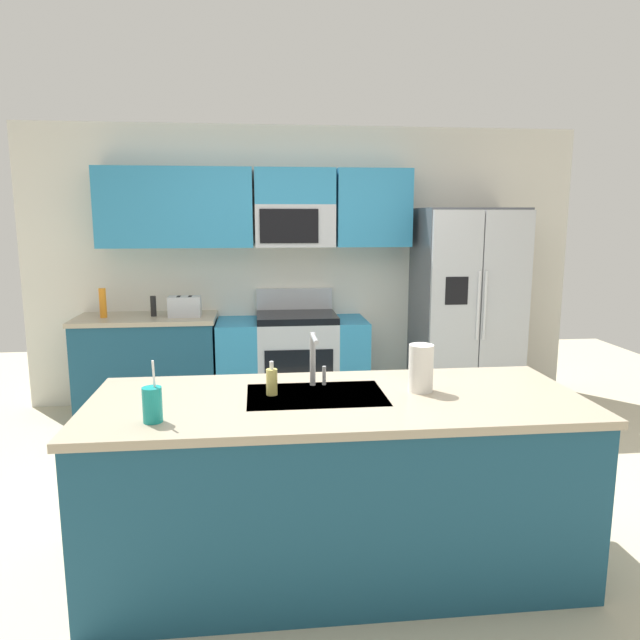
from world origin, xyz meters
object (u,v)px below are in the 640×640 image
drink_cup_teal (152,404)px  soap_dispenser (272,381)px  pepper_mill (153,306)px  bottle_orange (103,303)px  toaster (185,306)px  refrigerator (466,309)px  range_oven (293,362)px  paper_towel_roll (421,368)px  sink_faucet (314,355)px

drink_cup_teal → soap_dispenser: bearing=33.0°
pepper_mill → bottle_orange: bottle_orange is taller
soap_dispenser → toaster: bearing=106.3°
toaster → pepper_mill: size_ratio=1.55×
refrigerator → bottle_orange: 3.27m
soap_dispenser → bottle_orange: bearing=120.1°
pepper_mill → drink_cup_teal: bearing=-80.6°
refrigerator → toaster: size_ratio=6.61×
drink_cup_teal → soap_dispenser: drink_cup_teal is taller
range_oven → toaster: 1.10m
range_oven → drink_cup_teal: drink_cup_teal is taller
paper_towel_roll → pepper_mill: bearing=125.0°
toaster → soap_dispenser: toaster is taller
range_oven → paper_towel_roll: (0.50, -2.47, 0.58)m
bottle_orange → refrigerator: bearing=-0.8°
range_oven → pepper_mill: size_ratio=7.53×
bottle_orange → sink_faucet: (1.63, -2.31, 0.04)m
toaster → sink_faucet: (0.93, -2.28, 0.08)m
pepper_mill → refrigerator: bearing=-1.4°
range_oven → toaster: (-0.95, -0.05, 0.55)m
sink_faucet → soap_dispenser: 0.27m
refrigerator → soap_dispenser: 3.02m
refrigerator → sink_faucet: (-1.64, -2.26, 0.14)m
range_oven → pepper_mill: bearing=-179.9°
toaster → pepper_mill: (-0.28, 0.05, -0.00)m
refrigerator → pepper_mill: bearing=178.6°
toaster → sink_faucet: bearing=-67.9°
sink_faucet → paper_towel_roll: bearing=-14.6°
pepper_mill → range_oven: bearing=0.1°
sink_faucet → paper_towel_roll: sink_faucet is taller
toaster → paper_towel_roll: paper_towel_roll is taller
refrigerator → paper_towel_roll: size_ratio=7.71×
toaster → soap_dispenser: 2.50m
soap_dispenser → paper_towel_roll: bearing=-1.5°
soap_dispenser → paper_towel_roll: 0.75m
refrigerator → toaster: (-2.56, 0.02, 0.07)m
paper_towel_roll → bottle_orange: bearing=131.4°
paper_towel_roll → refrigerator: bearing=65.1°
bottle_orange → soap_dispenser: size_ratio=1.52×
refrigerator → drink_cup_teal: refrigerator is taller
sink_faucet → drink_cup_teal: sink_faucet is taller
pepper_mill → sink_faucet: size_ratio=0.64×
drink_cup_teal → refrigerator: bearing=48.8°
toaster → bottle_orange: 0.71m
soap_dispenser → pepper_mill: bearing=111.9°
range_oven → refrigerator: 1.68m
range_oven → soap_dispenser: bearing=-95.8°
sink_faucet → drink_cup_teal: 0.87m
range_oven → refrigerator: refrigerator is taller
paper_towel_roll → soap_dispenser: bearing=178.5°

